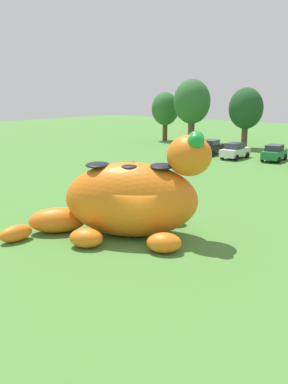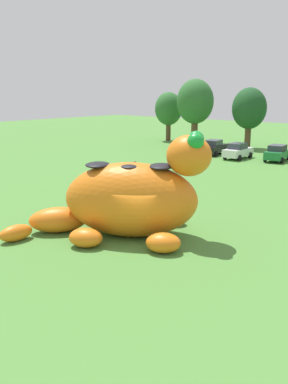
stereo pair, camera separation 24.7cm
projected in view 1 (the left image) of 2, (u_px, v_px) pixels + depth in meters
ground_plane at (137, 241)px, 20.55m from camera, size 160.00×160.00×0.00m
giant_inflatable_creature at (131, 199)px, 20.85m from camera, size 8.58×8.88×5.31m
car_black at (211, 147)px, 48.29m from camera, size 2.37×4.30×1.72m
car_white at (235, 151)px, 45.35m from camera, size 2.00×4.13×1.72m
car_green at (274, 153)px, 43.86m from camera, size 2.35×4.29×1.72m
tree_far_left at (165, 109)px, 60.99m from camera, size 3.98×3.98×7.07m
tree_left at (192, 102)px, 56.15m from camera, size 4.95×4.95×8.79m
tree_mid_left at (246, 109)px, 52.68m from camera, size 4.31×4.31×7.65m
spectator_mid_field at (133, 172)px, 33.69m from camera, size 0.38×0.26×1.71m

